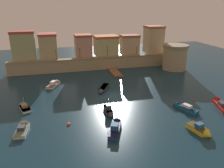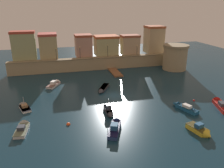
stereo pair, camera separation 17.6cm
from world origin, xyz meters
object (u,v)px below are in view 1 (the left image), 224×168
(moored_boat_7, at_px, (109,111))
(mooring_buoy_0, at_px, (69,125))
(quay_lamp_0, at_px, (56,52))
(moored_boat_8, at_px, (24,107))
(moored_boat_2, at_px, (116,126))
(moored_boat_5, at_px, (23,127))
(fortress_tower, at_px, (175,57))
(mooring_buoy_1, at_px, (194,101))
(quay_lamp_2, at_px, (107,49))
(quay_lamp_1, at_px, (80,51))
(moored_boat_6, at_px, (55,84))
(moored_boat_4, at_px, (220,104))
(moored_boat_0, at_px, (103,89))
(moored_boat_3, at_px, (201,130))
(moored_boat_1, at_px, (184,107))
(quay_lamp_3, at_px, (137,49))

(moored_boat_7, distance_m, mooring_buoy_0, 8.29)
(quay_lamp_0, distance_m, moored_boat_8, 26.49)
(moored_boat_2, bearing_deg, moored_boat_8, 75.08)
(moored_boat_5, bearing_deg, fortress_tower, -51.62)
(moored_boat_2, bearing_deg, mooring_buoy_1, -47.47)
(quay_lamp_2, bearing_deg, mooring_buoy_1, -67.90)
(quay_lamp_1, xyz_separation_m, moored_boat_6, (-8.19, -12.04, -5.98))
(quay_lamp_0, distance_m, moored_boat_4, 46.94)
(moored_boat_2, relative_size, moored_boat_6, 1.16)
(quay_lamp_0, distance_m, moored_boat_2, 38.57)
(quay_lamp_0, distance_m, mooring_buoy_0, 34.34)
(fortress_tower, relative_size, moored_boat_8, 1.63)
(moored_boat_6, bearing_deg, moored_boat_0, -93.16)
(quay_lamp_1, bearing_deg, moored_boat_7, -87.20)
(fortress_tower, xyz_separation_m, moored_boat_5, (-43.51, -27.17, -3.69))
(moored_boat_3, height_order, moored_boat_7, moored_boat_7)
(quay_lamp_0, xyz_separation_m, moored_boat_4, (31.96, -33.88, -5.87))
(moored_boat_6, height_order, mooring_buoy_0, moored_boat_6)
(moored_boat_7, relative_size, mooring_buoy_0, 7.31)
(moored_boat_0, relative_size, moored_boat_3, 1.32)
(quay_lamp_1, xyz_separation_m, moored_boat_4, (24.74, -33.88, -5.91))
(moored_boat_2, bearing_deg, mooring_buoy_0, 88.98)
(quay_lamp_1, height_order, mooring_buoy_0, quay_lamp_1)
(moored_boat_1, distance_m, mooring_buoy_0, 23.04)
(moored_boat_7, xyz_separation_m, mooring_buoy_1, (19.60, 1.19, -0.57))
(moored_boat_2, bearing_deg, fortress_tower, -19.27)
(mooring_buoy_0, bearing_deg, moored_boat_6, 94.75)
(quay_lamp_1, relative_size, quay_lamp_3, 1.13)
(moored_boat_3, distance_m, moored_boat_5, 29.75)
(moored_boat_3, height_order, moored_boat_6, moored_boat_3)
(moored_boat_4, distance_m, mooring_buoy_1, 5.19)
(quay_lamp_3, bearing_deg, moored_boat_2, -115.34)
(quay_lamp_2, height_order, moored_boat_3, quay_lamp_2)
(quay_lamp_3, distance_m, mooring_buoy_0, 42.59)
(moored_boat_0, xyz_separation_m, moored_boat_1, (13.60, -14.35, 0.10))
(moored_boat_3, xyz_separation_m, mooring_buoy_0, (-20.88, 8.29, -0.50))
(moored_boat_4, height_order, moored_boat_7, moored_boat_7)
(quay_lamp_3, height_order, moored_boat_4, quay_lamp_3)
(quay_lamp_0, height_order, quay_lamp_3, quay_lamp_0)
(fortress_tower, distance_m, moored_boat_5, 51.43)
(quay_lamp_2, height_order, quay_lamp_3, quay_lamp_2)
(moored_boat_1, distance_m, mooring_buoy_1, 5.51)
(mooring_buoy_1, bearing_deg, moored_boat_4, -45.78)
(moored_boat_0, distance_m, moored_boat_4, 26.33)
(quay_lamp_2, xyz_separation_m, moored_boat_7, (-7.35, -31.36, -5.93))
(moored_boat_7, bearing_deg, mooring_buoy_0, -71.30)
(moored_boat_1, bearing_deg, moored_boat_7, 62.86)
(moored_boat_6, relative_size, moored_boat_7, 1.14)
(quay_lamp_0, xyz_separation_m, quay_lamp_1, (7.22, -0.00, 0.05))
(moored_boat_0, xyz_separation_m, mooring_buoy_1, (18.09, -11.20, -0.35))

